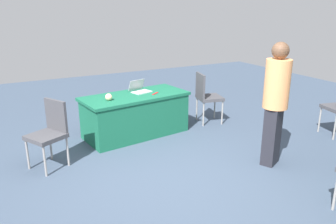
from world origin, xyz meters
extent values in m
plane|color=#3D4C60|center=(0.00, 0.00, 0.00)|extent=(14.40, 14.40, 0.00)
cube|color=#196647|center=(-0.35, -1.69, 0.70)|extent=(1.91, 1.04, 0.05)
cube|color=#196647|center=(-0.35, -1.69, 0.34)|extent=(1.83, 1.00, 0.67)
cylinder|color=#9E9993|center=(-3.31, -0.25, 0.23)|extent=(0.03, 0.03, 0.46)
cylinder|color=#9E9993|center=(-3.23, 0.12, 0.23)|extent=(0.03, 0.03, 0.46)
cylinder|color=#9E9993|center=(1.31, -0.82, 0.22)|extent=(0.03, 0.03, 0.44)
cylinder|color=#9E9993|center=(1.49, -1.16, 0.22)|extent=(0.03, 0.03, 0.44)
cylinder|color=#9E9993|center=(0.98, -1.00, 0.22)|extent=(0.03, 0.03, 0.44)
cylinder|color=#9E9993|center=(1.16, -1.34, 0.22)|extent=(0.03, 0.03, 0.44)
cube|color=#47474C|center=(1.23, -1.08, 0.47)|extent=(0.59, 0.59, 0.06)
cube|color=#47474C|center=(1.06, -1.17, 0.72)|extent=(0.23, 0.39, 0.45)
cylinder|color=#9E9993|center=(-2.09, -1.76, 0.23)|extent=(0.03, 0.03, 0.46)
cylinder|color=#9E9993|center=(-2.01, -1.39, 0.23)|extent=(0.03, 0.03, 0.46)
cylinder|color=#9E9993|center=(-1.73, -1.85, 0.23)|extent=(0.03, 0.03, 0.46)
cylinder|color=#9E9993|center=(-1.64, -1.48, 0.23)|extent=(0.03, 0.03, 0.46)
cube|color=#47474C|center=(-1.87, -1.62, 0.49)|extent=(0.53, 0.53, 0.06)
cube|color=#47474C|center=(-1.67, -1.67, 0.75)|extent=(0.13, 0.42, 0.45)
cylinder|color=#9E9993|center=(-1.40, 1.49, 0.23)|extent=(0.03, 0.03, 0.47)
cube|color=#26262D|center=(-1.62, 0.28, 0.42)|extent=(0.33, 0.28, 0.84)
cylinder|color=#F49E60|center=(-1.62, 0.28, 1.18)|extent=(0.45, 0.45, 0.67)
sphere|color=brown|center=(-1.62, 0.28, 1.63)|extent=(0.23, 0.23, 0.23)
cube|color=silver|center=(-0.52, -1.78, 0.73)|extent=(0.37, 0.30, 0.02)
cube|color=#B7B7BC|center=(-0.48, -1.92, 0.83)|extent=(0.32, 0.16, 0.19)
sphere|color=beige|center=(0.16, -1.55, 0.78)|extent=(0.11, 0.11, 0.11)
cube|color=red|center=(-0.69, -1.59, 0.73)|extent=(0.17, 0.14, 0.01)
camera|label=1|loc=(1.75, 3.50, 2.19)|focal=35.88mm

